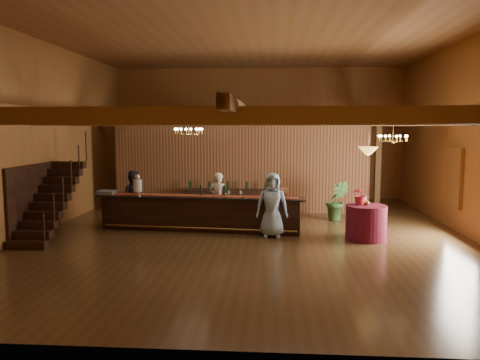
# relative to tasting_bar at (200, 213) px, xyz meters

# --- Properties ---
(floor) EXTENTS (14.00, 14.00, 0.00)m
(floor) POSITION_rel_tasting_bar_xyz_m (1.48, -0.41, -0.52)
(floor) COLOR #4A331C
(floor) RESTS_ON ground
(ceiling) EXTENTS (14.00, 14.00, 0.00)m
(ceiling) POSITION_rel_tasting_bar_xyz_m (1.48, -0.41, 4.98)
(ceiling) COLOR #92613A
(ceiling) RESTS_ON wall_back
(wall_back) EXTENTS (12.00, 0.10, 5.50)m
(wall_back) POSITION_rel_tasting_bar_xyz_m (1.48, 6.59, 2.23)
(wall_back) COLOR #955726
(wall_back) RESTS_ON floor
(wall_front) EXTENTS (12.00, 0.10, 5.50)m
(wall_front) POSITION_rel_tasting_bar_xyz_m (1.48, -7.41, 2.23)
(wall_front) COLOR #955726
(wall_front) RESTS_ON floor
(wall_left) EXTENTS (0.10, 14.00, 5.50)m
(wall_left) POSITION_rel_tasting_bar_xyz_m (-4.52, -0.41, 2.23)
(wall_left) COLOR #955726
(wall_left) RESTS_ON floor
(wall_right) EXTENTS (0.10, 14.00, 5.50)m
(wall_right) POSITION_rel_tasting_bar_xyz_m (7.48, -0.41, 2.23)
(wall_right) COLOR #955726
(wall_right) RESTS_ON floor
(beam_grid) EXTENTS (11.90, 13.90, 0.39)m
(beam_grid) POSITION_rel_tasting_bar_xyz_m (1.48, 0.10, 2.72)
(beam_grid) COLOR brown
(beam_grid) RESTS_ON wall_left
(support_posts) EXTENTS (9.20, 10.20, 3.20)m
(support_posts) POSITION_rel_tasting_bar_xyz_m (1.48, -0.91, 1.08)
(support_posts) COLOR brown
(support_posts) RESTS_ON floor
(partition_wall) EXTENTS (9.00, 0.18, 3.10)m
(partition_wall) POSITION_rel_tasting_bar_xyz_m (0.98, 3.09, 1.03)
(partition_wall) COLOR brown
(partition_wall) RESTS_ON floor
(window_right_back) EXTENTS (0.12, 1.05, 1.75)m
(window_right_back) POSITION_rel_tasting_bar_xyz_m (7.43, 0.59, 1.03)
(window_right_back) COLOR white
(window_right_back) RESTS_ON wall_right
(staircase) EXTENTS (1.00, 2.80, 2.00)m
(staircase) POSITION_rel_tasting_bar_xyz_m (-3.97, -1.15, 0.48)
(staircase) COLOR black
(staircase) RESTS_ON floor
(backroom_boxes) EXTENTS (4.10, 0.60, 1.10)m
(backroom_boxes) POSITION_rel_tasting_bar_xyz_m (1.18, 5.09, 0.01)
(backroom_boxes) COLOR black
(backroom_boxes) RESTS_ON floor
(tasting_bar) EXTENTS (6.18, 1.33, 1.03)m
(tasting_bar) POSITION_rel_tasting_bar_xyz_m (0.00, 0.00, 0.00)
(tasting_bar) COLOR black
(tasting_bar) RESTS_ON floor
(beverage_dispenser) EXTENTS (0.26, 0.26, 0.60)m
(beverage_dispenser) POSITION_rel_tasting_bar_xyz_m (-1.91, 0.23, 0.79)
(beverage_dispenser) COLOR silver
(beverage_dispenser) RESTS_ON tasting_bar
(glass_rack_tray) EXTENTS (0.50, 0.50, 0.10)m
(glass_rack_tray) POSITION_rel_tasting_bar_xyz_m (-2.86, 0.21, 0.55)
(glass_rack_tray) COLOR gray
(glass_rack_tray) RESTS_ON tasting_bar
(raffle_drum) EXTENTS (0.34, 0.24, 0.30)m
(raffle_drum) POSITION_rel_tasting_bar_xyz_m (2.40, -0.27, 0.68)
(raffle_drum) COLOR brown
(raffle_drum) RESTS_ON tasting_bar
(bar_bottle_0) EXTENTS (0.07, 0.07, 0.30)m
(bar_bottle_0) POSITION_rel_tasting_bar_xyz_m (0.01, 0.12, 0.65)
(bar_bottle_0) COLOR black
(bar_bottle_0) RESTS_ON tasting_bar
(bar_bottle_1) EXTENTS (0.07, 0.07, 0.30)m
(bar_bottle_1) POSITION_rel_tasting_bar_xyz_m (0.71, 0.05, 0.65)
(bar_bottle_1) COLOR black
(bar_bottle_1) RESTS_ON tasting_bar
(backbar_shelf) EXTENTS (3.06, 0.58, 0.86)m
(backbar_shelf) POSITION_rel_tasting_bar_xyz_m (0.56, 2.74, -0.09)
(backbar_shelf) COLOR black
(backbar_shelf) RESTS_ON floor
(round_table) EXTENTS (1.08, 1.08, 0.94)m
(round_table) POSITION_rel_tasting_bar_xyz_m (4.63, -0.84, -0.05)
(round_table) COLOR maroon
(round_table) RESTS_ON floor
(chandelier_left) EXTENTS (0.80, 0.80, 0.45)m
(chandelier_left) POSITION_rel_tasting_bar_xyz_m (-0.28, -0.18, 2.39)
(chandelier_left) COLOR #B79543
(chandelier_left) RESTS_ON beam_grid
(chandelier_right) EXTENTS (0.80, 0.80, 0.64)m
(chandelier_right) POSITION_rel_tasting_bar_xyz_m (5.46, -0.04, 2.20)
(chandelier_right) COLOR #B79543
(chandelier_right) RESTS_ON beam_grid
(pendant_lamp) EXTENTS (0.52, 0.52, 0.90)m
(pendant_lamp) POSITION_rel_tasting_bar_xyz_m (4.63, -0.84, 1.88)
(pendant_lamp) COLOR #B79543
(pendant_lamp) RESTS_ON beam_grid
(bartender) EXTENTS (0.68, 0.53, 1.65)m
(bartender) POSITION_rel_tasting_bar_xyz_m (0.47, 0.63, 0.31)
(bartender) COLOR white
(bartender) RESTS_ON floor
(staff_second) EXTENTS (0.90, 0.74, 1.69)m
(staff_second) POSITION_rel_tasting_bar_xyz_m (-2.22, 0.66, 0.32)
(staff_second) COLOR #23212F
(staff_second) RESTS_ON floor
(guest) EXTENTS (0.88, 0.58, 1.78)m
(guest) POSITION_rel_tasting_bar_xyz_m (2.11, -0.68, 0.37)
(guest) COLOR #9DC3D8
(guest) RESTS_ON floor
(floor_plant) EXTENTS (0.78, 0.66, 1.30)m
(floor_plant) POSITION_rel_tasting_bar_xyz_m (4.21, 1.80, 0.13)
(floor_plant) COLOR #355B29
(floor_plant) RESTS_ON floor
(table_flowers) EXTENTS (0.56, 0.51, 0.55)m
(table_flowers) POSITION_rel_tasting_bar_xyz_m (4.50, -0.73, 0.69)
(table_flowers) COLOR #C7323C
(table_flowers) RESTS_ON round_table
(table_vase) EXTENTS (0.16, 0.16, 0.27)m
(table_vase) POSITION_rel_tasting_bar_xyz_m (4.64, -0.78, 0.55)
(table_vase) COLOR #B79543
(table_vase) RESTS_ON round_table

